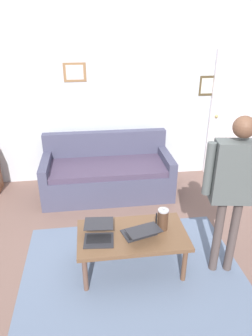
# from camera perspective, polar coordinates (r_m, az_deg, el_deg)

# --- Properties ---
(ground_plane) EXTENTS (7.68, 7.68, 0.00)m
(ground_plane) POSITION_cam_1_polar(r_m,az_deg,el_deg) (3.45, 2.22, -17.63)
(ground_plane) COLOR #7A5B51
(area_rug) EXTENTS (2.31, 1.79, 0.01)m
(area_rug) POSITION_cam_1_polar(r_m,az_deg,el_deg) (3.33, 1.40, -19.41)
(area_rug) COLOR slate
(area_rug) RESTS_ON ground_plane
(back_wall) EXTENTS (7.04, 0.11, 2.70)m
(back_wall) POSITION_cam_1_polar(r_m,az_deg,el_deg) (4.81, -1.95, 13.36)
(back_wall) COLOR silver
(back_wall) RESTS_ON ground_plane
(interior_door) EXTENTS (0.82, 0.09, 2.05)m
(interior_door) POSITION_cam_1_polar(r_m,az_deg,el_deg) (5.35, 19.78, 9.55)
(interior_door) COLOR white
(interior_door) RESTS_ON ground_plane
(couch) EXTENTS (1.91, 0.87, 0.88)m
(couch) POSITION_cam_1_polar(r_m,az_deg,el_deg) (4.58, -3.56, -1.17)
(couch) COLOR #474760
(couch) RESTS_ON ground_plane
(coffee_table) EXTENTS (1.11, 0.62, 0.44)m
(coffee_table) POSITION_cam_1_polar(r_m,az_deg,el_deg) (3.15, 1.19, -13.06)
(coffee_table) COLOR brown
(coffee_table) RESTS_ON ground_plane
(laptop_left) EXTENTS (0.40, 0.40, 0.12)m
(laptop_left) POSITION_cam_1_polar(r_m,az_deg,el_deg) (3.07, 2.76, -12.04)
(laptop_left) COLOR #28282D
(laptop_left) RESTS_ON coffee_table
(laptop_center) EXTENTS (0.32, 0.37, 0.13)m
(laptop_center) POSITION_cam_1_polar(r_m,az_deg,el_deg) (3.04, -5.19, -12.47)
(laptop_center) COLOR #28282D
(laptop_center) RESTS_ON coffee_table
(french_press) EXTENTS (0.13, 0.11, 0.26)m
(french_press) POSITION_cam_1_polar(r_m,az_deg,el_deg) (3.13, 7.02, -9.66)
(french_press) COLOR #4C3323
(french_press) RESTS_ON coffee_table
(person_standing) EXTENTS (0.59, 0.25, 1.68)m
(person_standing) POSITION_cam_1_polar(r_m,az_deg,el_deg) (2.93, 20.04, -2.12)
(person_standing) COLOR #514441
(person_standing) RESTS_ON ground_plane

